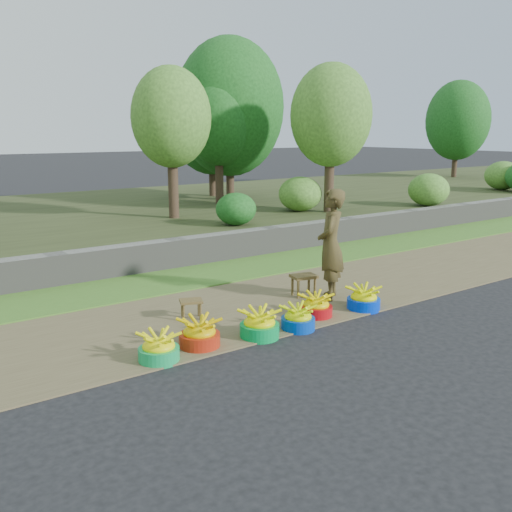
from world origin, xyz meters
TOP-DOWN VIEW (x-y plane):
  - ground_plane at (0.00, 0.00)m, footprint 120.00×120.00m
  - dirt_shoulder at (0.00, 1.25)m, footprint 80.00×2.50m
  - grass_verge at (0.00, 3.25)m, footprint 80.00×1.50m
  - retaining_wall at (0.00, 4.10)m, footprint 80.00×0.35m
  - earth_bank at (0.00, 9.00)m, footprint 80.00×10.00m
  - vegetation at (-0.53, 8.35)m, footprint 36.93×7.58m
  - basin_a at (-2.25, 0.22)m, footprint 0.46×0.46m
  - basin_b at (-1.67, 0.33)m, footprint 0.49×0.49m
  - basin_c at (-0.89, 0.18)m, footprint 0.50×0.50m
  - basin_d at (-0.31, 0.13)m, footprint 0.44×0.44m
  - basin_e at (0.22, 0.37)m, footprint 0.46×0.46m
  - basin_f at (1.00, 0.22)m, footprint 0.48×0.48m
  - stool_left at (-1.25, 1.28)m, footprint 0.36×0.32m
  - stool_right at (0.71, 1.22)m, footprint 0.43×0.36m
  - vendor_woman at (0.95, 0.89)m, footprint 0.72×0.71m

SIDE VIEW (x-z plane):
  - ground_plane at x=0.00m, z-range 0.00..0.00m
  - dirt_shoulder at x=0.00m, z-range 0.00..0.02m
  - grass_verge at x=0.00m, z-range 0.00..0.04m
  - basin_d at x=-0.31m, z-range -0.02..0.31m
  - basin_e at x=0.22m, z-range -0.02..0.32m
  - basin_a at x=-2.25m, z-range -0.02..0.33m
  - basin_f at x=1.00m, z-range -0.02..0.34m
  - basin_b at x=-1.67m, z-range -0.02..0.35m
  - basin_c at x=-0.89m, z-range -0.02..0.35m
  - stool_left at x=-1.25m, z-range 0.10..0.36m
  - earth_bank at x=0.00m, z-range 0.00..0.50m
  - retaining_wall at x=0.00m, z-range 0.00..0.55m
  - stool_right at x=0.71m, z-range 0.12..0.45m
  - vendor_woman at x=0.95m, z-range 0.02..1.70m
  - vegetation at x=-0.53m, z-range 0.49..5.15m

